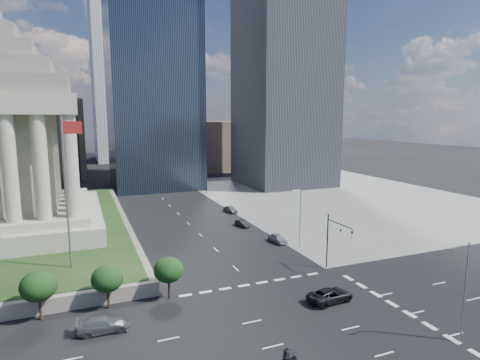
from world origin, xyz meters
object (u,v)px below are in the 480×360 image
street_lamp_north (299,215)px  traffic_signal_ne (335,236)px  motorcycle_lead (286,357)px  parked_sedan_far (231,209)px  flagpole (67,184)px  pickup_truck (330,295)px  parked_sedan_near (278,238)px  parked_sedan_mid (242,223)px  street_lamp_south (464,287)px  suv_grey (103,325)px

street_lamp_north → traffic_signal_ne: bearing=-94.2°
traffic_signal_ne → motorcycle_lead: traffic_signal_ne is taller
street_lamp_north → parked_sedan_far: size_ratio=2.26×
flagpole → parked_sedan_far: bearing=40.7°
pickup_truck → parked_sedan_far: size_ratio=1.29×
flagpole → traffic_signal_ne: size_ratio=2.50×
parked_sedan_near → parked_sedan_mid: parked_sedan_near is taller
parked_sedan_near → motorcycle_lead: motorcycle_lead is taller
flagpole → street_lamp_south: (35.16, -30.00, -7.45)m
parked_sedan_far → pickup_truck: bearing=-105.9°
suv_grey → street_lamp_south: bearing=-112.2°
parked_sedan_far → motorcycle_lead: motorcycle_lead is taller
street_lamp_south → pickup_truck: size_ratio=1.75×
parked_sedan_mid → traffic_signal_ne: bearing=-92.6°
motorcycle_lead → street_lamp_south: bearing=-22.6°
traffic_signal_ne → street_lamp_north: (0.83, 11.30, 0.41)m
street_lamp_south → pickup_truck: (-6.76, 11.93, -4.87)m
suv_grey → parked_sedan_near: 35.94m
street_lamp_south → traffic_signal_ne: bearing=92.4°
traffic_signal_ne → parked_sedan_far: size_ratio=1.81×
street_lamp_south → parked_sedan_far: 58.92m
traffic_signal_ne → parked_sedan_near: traffic_signal_ne is taller
street_lamp_south → motorcycle_lead: (-17.69, 2.71, -4.75)m
traffic_signal_ne → suv_grey: 32.03m
pickup_truck → parked_sedan_mid: bearing=-10.3°
traffic_signal_ne → pickup_truck: bearing=-127.4°
flagpole → parked_sedan_mid: bearing=27.8°
parked_sedan_far → motorcycle_lead: bearing=-115.7°
traffic_signal_ne → parked_sedan_mid: traffic_signal_ne is taller
street_lamp_north → parked_sedan_near: street_lamp_north is taller
flagpole → parked_sedan_mid: 37.43m
parked_sedan_far → parked_sedan_near: bearing=-100.5°
flagpole → pickup_truck: size_ratio=3.49×
flagpole → pickup_truck: flagpole is taller
traffic_signal_ne → street_lamp_north: size_ratio=0.80×
street_lamp_south → suv_grey: 35.79m
parked_sedan_mid → parked_sedan_far: size_ratio=0.89×
parked_sedan_near → pickup_truck: bearing=-105.3°
suv_grey → parked_sedan_far: size_ratio=1.21×
traffic_signal_ne → motorcycle_lead: bearing=-134.8°
parked_sedan_mid → parked_sedan_far: (2.12, 12.21, 0.11)m
street_lamp_south → suv_grey: bearing=155.2°
traffic_signal_ne → parked_sedan_near: 15.54m
traffic_signal_ne → suv_grey: bearing=-171.3°
traffic_signal_ne → motorcycle_lead: 24.33m
street_lamp_south → parked_sedan_near: street_lamp_south is taller
street_lamp_north → suv_grey: (-32.18, -16.12, -4.89)m
motorcycle_lead → street_lamp_north: bearing=44.1°
street_lamp_south → parked_sedan_near: (-2.08, 34.52, -4.90)m
parked_sedan_near → parked_sedan_far: (0.25, 24.16, -0.01)m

